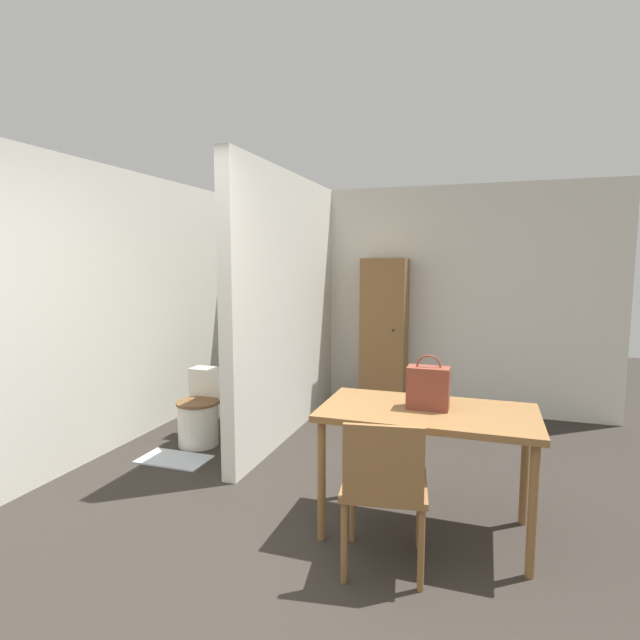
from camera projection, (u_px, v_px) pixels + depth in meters
name	position (u px, v px, depth m)	size (l,w,h in m)	color
ground_plane	(222.00, 622.00, 2.33)	(16.00, 16.00, 0.00)	#2D2823
wall_back	(384.00, 298.00, 5.79)	(5.00, 0.12, 2.50)	silver
wall_left	(123.00, 308.00, 4.60)	(0.12, 4.77, 2.50)	silver
partition_wall	(288.00, 306.00, 4.80)	(0.12, 2.45, 2.50)	silver
dining_table	(427.00, 423.00, 3.03)	(1.29, 0.70, 0.78)	brown
wooden_chair	(384.00, 485.00, 2.65)	(0.51, 0.51, 0.87)	brown
toilet	(202.00, 412.00, 4.62)	(0.40, 0.53, 0.66)	silver
handbag	(428.00, 387.00, 3.03)	(0.25, 0.14, 0.33)	brown
wooden_cabinet	(384.00, 335.00, 5.58)	(0.49, 0.38, 1.71)	brown
bath_mat	(174.00, 459.00, 4.23)	(0.59, 0.34, 0.01)	#B2BCC6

